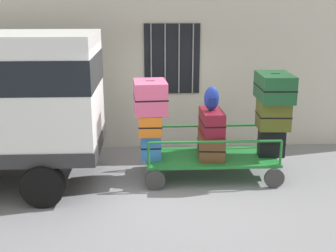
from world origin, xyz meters
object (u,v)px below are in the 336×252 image
object	(u,v)px
suitcase_left_top	(150,97)
suitcase_center_bottom	(271,142)
suitcase_center_top	(274,87)
backpack	(212,99)
suitcase_left_bottom	(151,145)
luggage_cart	(211,159)
suitcase_midleft_bottom	(211,144)
suitcase_midleft_middle	(212,121)
suitcase_left_middle	(151,122)
suitcase_center_middle	(273,114)

from	to	relation	value
suitcase_left_top	suitcase_center_bottom	bearing A→B (deg)	0.08
suitcase_center_top	backpack	xyz separation A→B (m)	(-1.14, -0.03, -0.20)
suitcase_left_bottom	suitcase_left_top	xyz separation A→B (m)	(0.00, -0.01, 0.91)
luggage_cart	suitcase_midleft_bottom	xyz separation A→B (m)	(-0.00, 0.04, 0.29)
luggage_cart	suitcase_midleft_middle	distance (m)	0.73
suitcase_center_top	suitcase_left_middle	bearing A→B (deg)	-179.18
suitcase_center_bottom	suitcase_center_top	size ratio (longest dim) A/B	0.58
suitcase_left_top	suitcase_midleft_middle	size ratio (longest dim) A/B	0.97
luggage_cart	suitcase_midleft_middle	world-z (taller)	suitcase_midleft_middle
suitcase_left_top	suitcase_midleft_bottom	world-z (taller)	suitcase_left_top
suitcase_left_middle	backpack	size ratio (longest dim) A/B	1.76
luggage_cart	suitcase_center_bottom	bearing A→B (deg)	-1.27
suitcase_left_bottom	suitcase_center_top	xyz separation A→B (m)	(2.25, 0.03, 1.06)
suitcase_left_middle	suitcase_midleft_middle	bearing A→B (deg)	2.22
backpack	suitcase_left_top	bearing A→B (deg)	-179.42
suitcase_midleft_bottom	suitcase_center_top	xyz separation A→B (m)	(1.12, -0.02, 1.08)
suitcase_center_middle	suitcase_center_bottom	bearing A→B (deg)	-90.00
suitcase_midleft_middle	suitcase_center_top	size ratio (longest dim) A/B	0.86
suitcase_center_top	suitcase_left_top	bearing A→B (deg)	-178.90
suitcase_left_bottom	suitcase_midleft_middle	bearing A→B (deg)	2.09
luggage_cart	suitcase_left_bottom	world-z (taller)	suitcase_left_bottom
backpack	suitcase_left_middle	bearing A→B (deg)	179.99
suitcase_left_top	suitcase_midleft_bottom	bearing A→B (deg)	3.28
suitcase_center_bottom	suitcase_midleft_middle	bearing A→B (deg)	177.36
luggage_cart	suitcase_left_middle	xyz separation A→B (m)	(-1.12, -0.02, 0.74)
suitcase_center_top	backpack	distance (m)	1.16
suitcase_midleft_bottom	suitcase_center_top	bearing A→B (deg)	-1.08
suitcase_midleft_bottom	suitcase_midleft_middle	xyz separation A→B (m)	(-0.00, -0.01, 0.45)
suitcase_left_middle	backpack	distance (m)	1.19
suitcase_midleft_middle	backpack	xyz separation A→B (m)	(-0.02, -0.04, 0.44)
luggage_cart	suitcase_left_middle	bearing A→B (deg)	-179.15
suitcase_left_bottom	suitcase_center_middle	size ratio (longest dim) A/B	0.83
suitcase_left_top	suitcase_center_middle	bearing A→B (deg)	0.08
suitcase_left_bottom	suitcase_midleft_bottom	world-z (taller)	suitcase_left_bottom
suitcase_midleft_middle	suitcase_left_top	bearing A→B (deg)	-177.21
luggage_cart	suitcase_center_top	xyz separation A→B (m)	(1.12, 0.02, 1.37)
suitcase_left_bottom	suitcase_center_middle	bearing A→B (deg)	-0.27
suitcase_left_top	suitcase_midleft_bottom	xyz separation A→B (m)	(1.12, 0.06, -0.93)
suitcase_midleft_bottom	backpack	size ratio (longest dim) A/B	2.04
suitcase_midleft_bottom	suitcase_center_bottom	xyz separation A→B (m)	(1.12, -0.06, 0.04)
suitcase_left_middle	suitcase_center_middle	world-z (taller)	suitcase_center_middle
suitcase_left_bottom	suitcase_center_bottom	xyz separation A→B (m)	(2.25, -0.01, 0.02)
suitcase_midleft_bottom	suitcase_center_middle	size ratio (longest dim) A/B	1.50
suitcase_midleft_middle	suitcase_left_bottom	bearing A→B (deg)	-177.91
suitcase_center_middle	suitcase_midleft_bottom	bearing A→B (deg)	176.88
luggage_cart	suitcase_left_bottom	distance (m)	1.17
suitcase_left_middle	suitcase_center_bottom	xyz separation A→B (m)	(2.25, -0.01, -0.41)
suitcase_midleft_bottom	suitcase_center_bottom	distance (m)	1.13
suitcase_midleft_middle	suitcase_center_middle	xyz separation A→B (m)	(1.12, -0.05, 0.13)
backpack	suitcase_midleft_middle	bearing A→B (deg)	66.52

